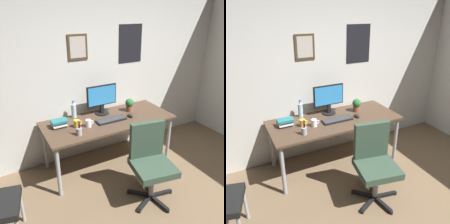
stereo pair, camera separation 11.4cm
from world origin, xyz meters
The scene contains 12 objects.
wall_back centered at (0.00, 2.15, 1.30)m, with size 4.40×0.10×2.60m.
desk centered at (-0.15, 1.69, 0.66)m, with size 1.83×0.77×0.72m.
office_chair centered at (-0.04, 0.86, 0.53)m, with size 0.57×0.57×0.95m.
monitor centered at (-0.14, 1.91, 0.96)m, with size 0.46×0.20×0.43m.
keyboard centered at (-0.14, 1.63, 0.74)m, with size 0.43×0.15×0.03m.
computer_mouse centered at (0.16, 1.61, 0.74)m, with size 0.06×0.11×0.04m.
water_bottle centered at (-0.55, 1.98, 0.83)m, with size 0.07×0.07×0.25m.
coffee_mug_near centered at (-0.49, 1.61, 0.77)m, with size 0.11×0.08×0.10m.
coffee_mug_far centered at (-0.63, 1.67, 0.77)m, with size 0.11×0.08×0.10m.
potted_plant centered at (0.27, 1.80, 0.83)m, with size 0.13×0.13×0.20m.
pen_cup centered at (-0.68, 1.46, 0.78)m, with size 0.07×0.07×0.20m.
book_stack_left centered at (-0.83, 1.80, 0.77)m, with size 0.21×0.16×0.10m.
Camera 2 is at (-1.46, -1.03, 2.15)m, focal length 37.98 mm.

